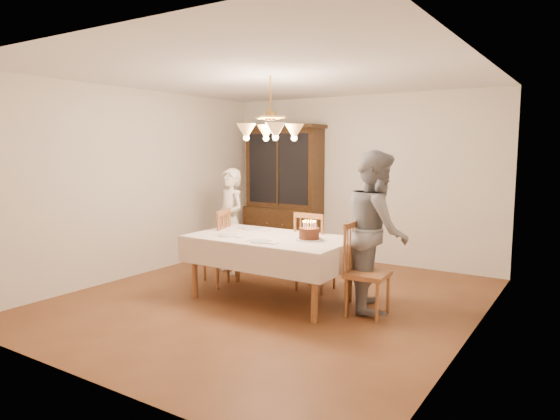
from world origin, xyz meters
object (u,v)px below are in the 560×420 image
Objects in this scene: china_hutch at (284,193)px; chair_far_side at (315,256)px; elderly_woman at (231,221)px; dining_table at (271,243)px; birthday_cake at (309,234)px.

chair_far_side is (1.50, -1.62, -0.60)m from china_hutch.
elderly_woman is (-1.44, 0.12, 0.31)m from chair_far_side.
birthday_cake is at bearing 5.87° from dining_table.
china_hutch reaches higher than dining_table.
birthday_cake is (0.24, -0.58, 0.38)m from chair_far_side.
birthday_cake is (1.68, -0.70, 0.07)m from elderly_woman.
china_hutch is at bearing 119.12° from dining_table.
chair_far_side is at bearing 68.53° from dining_table.
dining_table is at bearing -174.13° from birthday_cake.
birthday_cake is at bearing -67.64° from chair_far_side.
china_hutch is 7.20× the size of birthday_cake.
china_hutch is at bearing 114.79° from elderly_woman.
dining_table is 1.90× the size of chair_far_side.
dining_table is 1.41m from elderly_woman.
dining_table is 2.61m from china_hutch.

